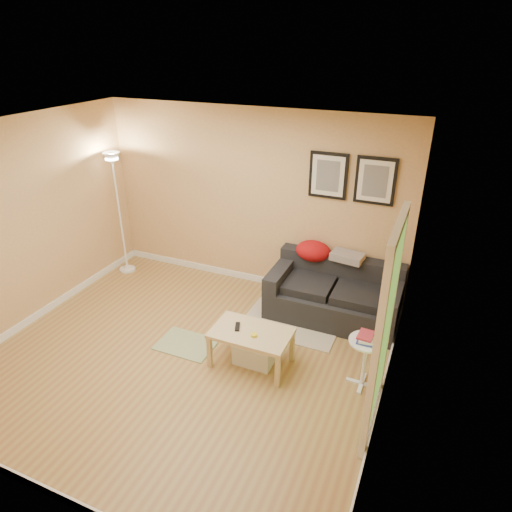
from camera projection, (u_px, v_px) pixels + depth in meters
name	position (u px, v px, depth m)	size (l,w,h in m)	color
floor	(185.00, 356.00, 5.32)	(4.50, 4.50, 0.00)	#A28345
ceiling	(166.00, 134.00, 4.17)	(4.50, 4.50, 0.00)	white
wall_back	(252.00, 201.00, 6.40)	(4.50, 4.50, 0.00)	tan
wall_front	(21.00, 377.00, 3.10)	(4.50, 4.50, 0.00)	tan
wall_left	(21.00, 226.00, 5.54)	(4.00, 4.00, 0.00)	tan
wall_right	(395.00, 303.00, 3.95)	(4.00, 4.00, 0.00)	tan
baseboard_back	(252.00, 278.00, 6.94)	(4.50, 0.02, 0.10)	white
baseboard_front	(57.00, 495.00, 3.66)	(4.50, 0.02, 0.10)	white
baseboard_left	(43.00, 311.00, 6.10)	(0.02, 4.00, 0.10)	white
baseboard_right	(377.00, 409.00, 4.51)	(0.02, 4.00, 0.10)	white
sofa	(334.00, 292.00, 5.93)	(1.70, 0.90, 0.75)	black
red_throw	(313.00, 251.00, 6.14)	(0.48, 0.36, 0.28)	#B31015
plaid_throw	(347.00, 257.00, 5.96)	(0.42, 0.26, 0.10)	tan
framed_print_left	(328.00, 175.00, 5.77)	(0.50, 0.04, 0.60)	black
framed_print_right	(375.00, 181.00, 5.56)	(0.50, 0.04, 0.60)	black
area_rug	(291.00, 323.00, 5.94)	(1.25, 0.85, 0.01)	#BEAF96
green_runner	(186.00, 344.00, 5.52)	(0.70, 0.50, 0.01)	#668C4C
coffee_table	(251.00, 348.00, 5.12)	(0.89, 0.55, 0.45)	#D2BA80
remote_control	(237.00, 327.00, 5.08)	(0.05, 0.16, 0.02)	black
tape_roll	(254.00, 335.00, 4.93)	(0.07, 0.07, 0.03)	yellow
storage_bin	(255.00, 351.00, 5.18)	(0.46, 0.34, 0.29)	white
side_table	(364.00, 363.00, 4.77)	(0.38, 0.38, 0.59)	white
book_stack	(366.00, 337.00, 4.63)	(0.17, 0.23, 0.07)	#3744A5
floor_lamp	(120.00, 218.00, 6.87)	(0.25, 0.25, 1.92)	white
doorway	(383.00, 337.00, 3.97)	(0.12, 1.01, 2.13)	white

